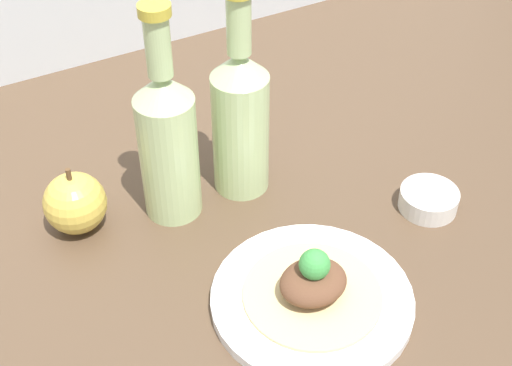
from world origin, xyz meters
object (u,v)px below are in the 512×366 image
object	(u,v)px
plate	(312,298)
plated_food	(313,284)
cider_bottle_right	(240,116)
cider_bottle_left	(167,140)
apple	(75,203)
dipping_bowl	(429,200)

from	to	relation	value
plate	plated_food	size ratio (longest dim) A/B	1.46
plated_food	cider_bottle_right	xyz separation A→B (cm)	(2.75, 21.45, 7.52)
cider_bottle_left	cider_bottle_right	bearing A→B (deg)	0.00
plated_food	cider_bottle_left	size ratio (longest dim) A/B	0.55
cider_bottle_left	apple	bearing A→B (deg)	167.52
plated_food	cider_bottle_left	distance (cm)	23.74
plate	apple	distance (cm)	30.32
cider_bottle_left	apple	size ratio (longest dim) A/B	3.09
plated_food	dipping_bowl	distance (cm)	21.93
cider_bottle_right	apple	bearing A→B (deg)	173.13
plate	cider_bottle_left	world-z (taller)	cider_bottle_left
apple	cider_bottle_left	bearing A→B (deg)	-12.48
plate	dipping_bowl	bearing A→B (deg)	15.99
plated_food	apple	distance (cm)	30.18
plated_food	cider_bottle_right	size ratio (longest dim) A/B	0.55
plated_food	cider_bottle_left	world-z (taller)	cider_bottle_left
cider_bottle_right	dipping_bowl	distance (cm)	25.69
plated_food	dipping_bowl	bearing A→B (deg)	15.99
apple	dipping_bowl	size ratio (longest dim) A/B	1.23
plated_food	dipping_bowl	world-z (taller)	plated_food
plate	cider_bottle_right	bearing A→B (deg)	82.70
cider_bottle_left	plate	bearing A→B (deg)	-72.29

